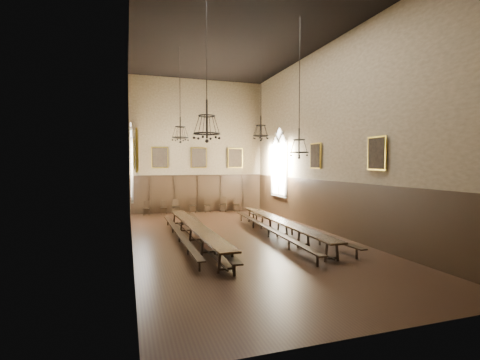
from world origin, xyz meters
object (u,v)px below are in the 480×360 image
bench_left_outer (179,236)px  bench_left_inner (206,234)px  chair_3 (193,208)px  chandelier_front_left (207,125)px  chair_1 (164,210)px  chandelier_back_left (180,131)px  table_left (195,234)px  chandelier_front_right (299,142)px  chair_2 (176,209)px  chair_4 (208,208)px  chair_6 (237,207)px  bench_right_inner (268,231)px  chair_5 (223,207)px  table_right (282,229)px  chair_0 (146,211)px  bench_right_outer (292,229)px  chandelier_back_right (261,130)px

bench_left_outer → bench_left_inner: (1.11, -0.10, 0.04)m
chair_3 → chandelier_front_left: (-1.57, -11.44, 4.33)m
chair_1 → chandelier_back_left: chandelier_back_left is taller
table_left → chandelier_front_right: chandelier_front_right is taller
chair_2 → chair_4: bearing=-8.7°
table_left → chair_6: 9.73m
bench_right_inner → chair_5: size_ratio=9.98×
table_right → chair_0: (-5.51, 8.68, -0.09)m
bench_left_inner → bench_right_inner: 2.84m
bench_left_inner → bench_right_inner: size_ratio=1.05×
chair_2 → chair_3: 1.12m
table_left → table_right: 3.97m
chair_4 → chandelier_front_left: (-2.59, -11.44, 4.35)m
table_left → chair_6: (4.53, 8.61, -0.09)m
bench_right_inner → chair_2: (-2.95, 8.66, 0.00)m
chair_3 → chair_4: size_ratio=1.09×
table_left → bench_right_outer: bearing=1.5°
chandelier_back_right → bench_left_inner: bearing=-143.6°
bench_left_inner → bench_left_outer: bearing=175.0°
table_left → chair_2: chair_2 is taller
chandelier_back_left → chandelier_front_left: 5.67m
chair_4 → chandelier_back_right: bearing=-71.9°
bench_left_inner → chair_6: size_ratio=11.39×
bench_right_inner → bench_right_outer: (1.24, 0.14, -0.01)m
bench_left_inner → chair_1: 8.63m
bench_right_inner → chandelier_back_right: 5.59m
table_right → bench_left_inner: bearing=176.2°
chair_0 → chair_2: bearing=11.4°
chair_1 → chandelier_back_right: size_ratio=0.20×
bench_left_outer → chair_3: (2.11, 8.44, 0.04)m
chair_2 → chair_4: 2.13m
bench_left_inner → chair_0: size_ratio=11.87×
chandelier_back_left → chandelier_front_right: bearing=-51.9°
chair_2 → chandelier_back_right: 8.39m
chandelier_back_left → chair_0: bearing=103.6°
bench_right_inner → chair_0: bearing=119.3°
table_right → chair_0: bearing=122.4°
chandelier_front_left → bench_right_inner: bearing=38.5°
bench_left_outer → chandelier_back_right: size_ratio=2.07×
table_left → chair_4: chair_4 is taller
bench_left_inner → chandelier_front_right: bearing=-34.3°
bench_right_inner → chandelier_back_left: chandelier_back_left is taller
chair_3 → chair_4: bearing=15.5°
chair_5 → chandelier_back_right: (0.49, -5.83, 4.76)m
bench_left_inner → chair_2: size_ratio=10.97×
table_left → chair_1: bearing=92.8°
chair_0 → chandelier_back_right: bearing=-35.3°
bench_right_outer → table_left: bearing=-178.5°
table_right → chair_4: (-1.48, 8.77, -0.09)m
table_right → bench_left_inner: size_ratio=0.88×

